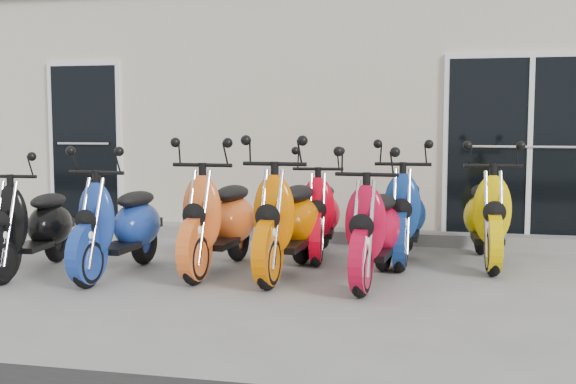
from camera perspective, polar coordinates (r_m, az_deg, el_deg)
name	(u,v)px	position (r m, az deg, el deg)	size (l,w,h in m)	color
ground	(275,273)	(7.22, -1.06, -6.39)	(80.00, 80.00, 0.00)	gray
building	(349,115)	(12.17, 4.81, 6.05)	(14.00, 6.00, 3.20)	beige
roof_cap	(349,13)	(12.30, 4.87, 13.90)	(14.20, 6.20, 0.16)	#3F3F42
front_step	(313,234)	(9.15, 1.97, -3.36)	(14.00, 0.40, 0.15)	gray
door_left	(85,139)	(10.27, -15.72, 4.05)	(1.07, 0.08, 2.22)	black
door_right	(530,142)	(9.08, 18.56, 3.80)	(2.02, 0.08, 2.22)	black
scooter_front_black	(31,211)	(7.58, -19.61, -1.46)	(0.60, 1.66, 1.22)	black
scooter_front_blue	(118,210)	(7.20, -13.27, -1.41)	(0.63, 1.73, 1.28)	#193995
scooter_front_orange_a	(219,204)	(7.20, -5.49, -0.98)	(0.67, 1.83, 1.36)	orange
scooter_front_orange_b	(287,205)	(6.98, -0.07, -1.06)	(0.68, 1.87, 1.38)	#E16900
scooter_front_red	(374,214)	(6.71, 6.83, -1.76)	(0.63, 1.75, 1.29)	#B70829
scooter_back_red	(321,201)	(7.99, 2.59, -0.72)	(0.61, 1.68, 1.24)	red
scooter_back_blue	(405,200)	(7.82, 9.22, -0.62)	(0.65, 1.79, 1.32)	navy
scooter_back_yellow	(488,202)	(7.82, 15.50, -0.78)	(0.65, 1.78, 1.32)	#E9C100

